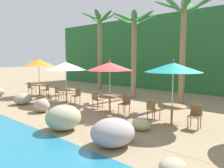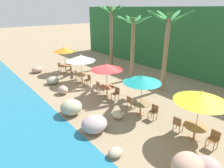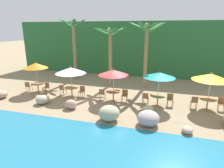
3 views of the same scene
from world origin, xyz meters
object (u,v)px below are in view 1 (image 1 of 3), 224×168
dining_table_teal (172,109)px  umbrella_orange (39,62)px  dining_table_orange (39,87)px  chair_red_inland (96,99)px  chair_white_inland (58,92)px  chair_red_seaward (125,103)px  palm_tree_nearest (99,39)px  chair_orange_inland (31,87)px  umbrella_white (66,66)px  umbrella_red (110,66)px  dining_table_white (66,92)px  umbrella_teal (173,67)px  chair_teal_inland (152,108)px  chair_white_seaward (77,95)px  palm_tree_third (183,31)px  chair_teal_seaward (195,114)px  palm_tree_second (134,40)px  dining_table_red (110,99)px  chair_orange_seaward (46,89)px

dining_table_teal → umbrella_orange: bearing=178.6°
dining_table_orange → chair_red_inland: 5.91m
chair_white_inland → dining_table_teal: size_ratio=0.79×
chair_red_seaward → chair_red_inland: size_ratio=1.00×
chair_red_inland → dining_table_teal: chair_red_inland is taller
palm_tree_nearest → chair_orange_inland: bearing=-113.3°
umbrella_white → chair_white_inland: size_ratio=2.82×
umbrella_white → chair_red_seaward: umbrella_white is taller
umbrella_orange → umbrella_red: bearing=-1.8°
umbrella_orange → dining_table_white: umbrella_orange is taller
umbrella_teal → chair_teal_inland: size_ratio=2.88×
chair_white_seaward → palm_tree_third: size_ratio=0.15×
chair_white_inland → chair_teal_seaward: size_ratio=1.00×
dining_table_white → palm_tree_second: bearing=61.0°
dining_table_teal → chair_teal_seaward: size_ratio=1.26×
dining_table_white → chair_red_seaward: 4.31m
chair_white_seaward → chair_red_inland: same height
dining_table_red → palm_tree_nearest: bearing=138.6°
chair_teal_seaward → chair_red_inland: bearing=-177.8°
chair_white_seaward → dining_table_teal: bearing=-1.3°
chair_orange_inland → dining_table_teal: chair_orange_inland is taller
chair_teal_inland → chair_teal_seaward: bearing=5.9°
chair_teal_seaward → umbrella_white: bearing=-179.3°
palm_tree_third → chair_white_seaward: bearing=-139.7°
chair_teal_seaward → chair_teal_inland: (-1.69, -0.18, 0.00)m
chair_white_seaward → dining_table_teal: chair_white_seaward is taller
chair_white_seaward → chair_red_seaward: same height
dining_table_orange → chair_red_inland: bearing=-2.6°
chair_red_inland → umbrella_red: bearing=4.0°
chair_white_seaward → umbrella_red: bearing=-2.1°
chair_orange_inland → chair_white_seaward: 4.98m
palm_tree_nearest → palm_tree_second: 4.27m
dining_table_orange → dining_table_red: size_ratio=1.00×
umbrella_white → umbrella_red: 3.46m
umbrella_white → chair_teal_seaward: (7.55, 0.10, -1.60)m
chair_orange_inland → dining_table_teal: (10.84, -0.06, 0.10)m
umbrella_teal → dining_table_teal: 1.59m
umbrella_teal → palm_tree_third: 4.53m
chair_red_inland → umbrella_teal: size_ratio=0.35×
chair_orange_seaward → umbrella_white: bearing=-3.6°
dining_table_white → chair_red_seaward: (4.31, 0.09, -0.10)m
chair_orange_inland → dining_table_red: chair_orange_inland is taller
chair_orange_inland → chair_white_seaward: same height
chair_orange_seaward → umbrella_white: (2.44, -0.15, 1.60)m
chair_white_inland → chair_orange_inland: bearing=-179.4°
chair_red_seaward → umbrella_orange: bearing=179.4°
umbrella_red → chair_teal_inland: 2.91m
dining_table_teal → chair_red_inland: bearing=-179.7°
dining_table_red → chair_white_seaward: bearing=177.9°
chair_orange_inland → umbrella_white: umbrella_white is taller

